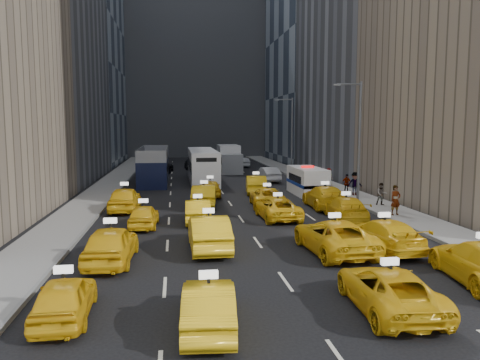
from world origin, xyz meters
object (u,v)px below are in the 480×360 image
Objects in this scene: nypd_van at (307,182)px; double_decker at (154,165)px; taxi_0 at (65,298)px; taxi_2 at (389,289)px; pedestrian_0 at (396,200)px; box_truck at (229,159)px; taxi_1 at (209,305)px; city_bus at (202,166)px.

nypd_van is 0.47× the size of double_decker.
nypd_van is 16.97m from double_decker.
taxi_0 is 0.32× the size of double_decker.
pedestrian_0 is at bearing -114.06° from taxi_2.
nypd_van is 0.78× the size of box_truck.
double_decker reaches higher than taxi_0.
taxi_2 is 25.07m from nypd_van.
box_truck reaches higher than nypd_van.
taxi_1 is at bearing -110.87° from nypd_van.
taxi_1 is at bearing -80.39° from double_decker.
double_decker is (-3.07, 35.81, 1.07)m from taxi_1.
taxi_0 is 2.04× the size of pedestrian_0.
taxi_0 is at bearing -0.89° from taxi_2.
pedestrian_0 is at bearing -67.09° from city_bus.
double_decker is (-8.84, 35.24, 1.08)m from taxi_2.
taxi_1 is 27.23m from nypd_van.
taxi_2 is (5.77, 0.57, -0.01)m from taxi_1.
city_bus is at bearing -80.97° from taxi_2.
taxi_0 is 0.67× the size of nypd_van.
double_decker is 0.95× the size of city_bus.
taxi_1 is (4.27, -1.23, 0.02)m from taxi_0.
taxi_2 is at bearing -88.63° from city_bus.
nypd_van is 3.03× the size of pedestrian_0.
box_truck is (0.09, 44.93, 0.99)m from taxi_2.
box_truck reaches higher than pedestrian_0.
pedestrian_0 is at bearing -73.51° from nypd_van.
taxi_0 is 28.04m from nypd_van.
double_decker is at bearing -134.38° from box_truck.
pedestrian_0 is (11.11, -21.15, -0.54)m from city_bus.
nypd_van is 13.61m from city_bus.
double_decker is 5.00m from city_bus.
pedestrian_0 reaches higher than taxi_1.
nypd_van is at bearing -108.05° from taxi_1.
taxi_1 is 0.34× the size of double_decker.
pedestrian_0 is (17.31, 13.67, 0.44)m from taxi_0.
taxi_0 is 45.43m from box_truck.
box_truck is (10.13, 44.27, 1.00)m from taxi_0.
taxi_0 is 10.06m from taxi_2.
pedestrian_0 is (13.04, 14.89, 0.42)m from taxi_1.
box_truck is at bearing 62.65° from city_bus.
double_decker is at bearing 142.57° from nypd_van.
double_decker reaches higher than pedestrian_0.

